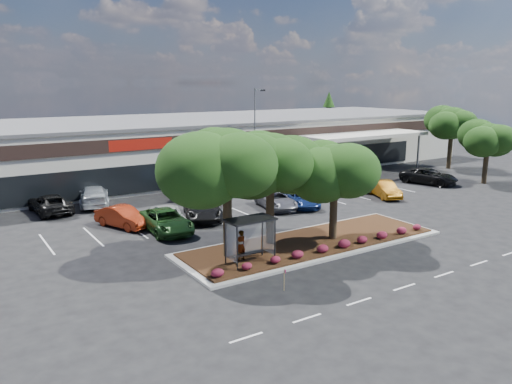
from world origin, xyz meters
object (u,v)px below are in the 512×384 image
survey_stake (284,277)px  car_0 (123,217)px  light_pole (256,143)px  car_1 (166,221)px

survey_stake → car_0: (-3.12, 15.65, 0.03)m
light_pole → survey_stake: (-13.36, -23.31, -3.62)m
survey_stake → car_0: bearing=101.3°
car_0 → car_1: size_ratio=0.81×
car_0 → car_1: car_1 is taller
survey_stake → car_0: 15.96m
survey_stake → car_1: size_ratio=0.20×
survey_stake → car_1: bearing=94.3°
car_0 → car_1: (2.15, -2.84, 0.03)m
survey_stake → car_0: car_0 is taller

